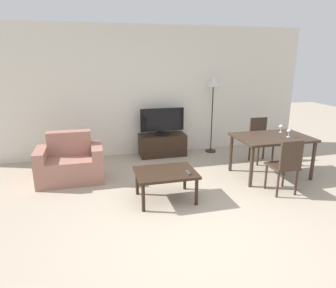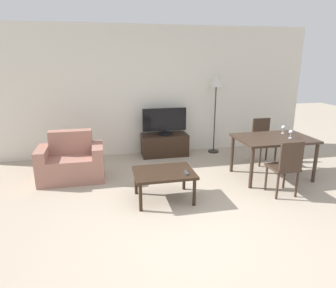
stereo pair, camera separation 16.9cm
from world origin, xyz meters
name	(u,v)px [view 2 (the right image)]	position (x,y,z in m)	size (l,w,h in m)	color
ground_plane	(193,230)	(0.00, 0.00, 0.00)	(18.00, 18.00, 0.00)	tan
wall_back	(150,92)	(0.00, 3.26, 1.35)	(7.12, 0.06, 2.70)	silver
armchair	(72,162)	(-1.58, 2.01, 0.30)	(1.09, 0.65, 0.83)	#9E6B5B
tv_stand	(165,145)	(0.26, 2.96, 0.23)	(0.98, 0.46, 0.47)	black
tv	(165,121)	(0.26, 2.96, 0.75)	(0.93, 0.32, 0.56)	black
coffee_table	(164,175)	(-0.18, 0.90, 0.40)	(0.88, 0.67, 0.45)	black
dining_table	(274,142)	(1.87, 1.37, 0.64)	(1.29, 0.87, 0.73)	#38281E
dining_chair_near	(286,165)	(1.64, 0.63, 0.50)	(0.40, 0.40, 0.89)	#38281E
dining_chair_far	(263,138)	(2.09, 2.11, 0.50)	(0.40, 0.40, 0.89)	#38281E
floor_lamp	(216,85)	(1.38, 2.95, 1.48)	(0.31, 0.31, 1.71)	black
remote_primary	(186,173)	(0.12, 0.75, 0.46)	(0.04, 0.15, 0.02)	#38383D
wine_glass_left	(291,132)	(2.11, 1.26, 0.83)	(0.07, 0.07, 0.15)	silver
wine_glass_center	(283,128)	(2.18, 1.58, 0.83)	(0.07, 0.07, 0.15)	silver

